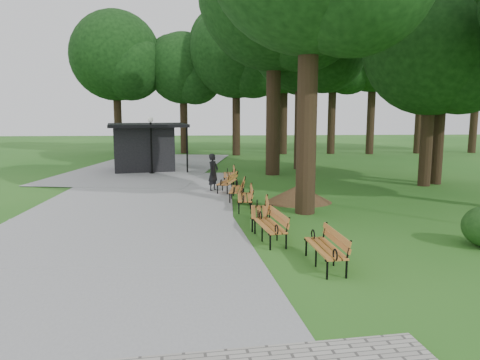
{
  "coord_description": "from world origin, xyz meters",
  "views": [
    {
      "loc": [
        -0.89,
        -15.41,
        3.7
      ],
      "look_at": [
        0.17,
        1.25,
        1.1
      ],
      "focal_mm": 34.15,
      "sensor_mm": 36.0,
      "label": 1
    }
  ],
  "objects": [
    {
      "name": "bench_5",
      "position": [
        -0.18,
        4.92,
        0.44
      ],
      "size": [
        1.17,
        2.0,
        0.88
      ],
      "primitive_type": null,
      "rotation": [
        0.0,
        0.0,
        -1.87
      ],
      "color": "#C06E2C",
      "rests_on": "ground"
    },
    {
      "name": "bench_2",
      "position": [
        0.63,
        -1.2,
        0.44
      ],
      "size": [
        0.8,
        1.95,
        0.88
      ],
      "primitive_type": null,
      "rotation": [
        0.0,
        0.0,
        -1.65
      ],
      "color": "#C06E2C",
      "rests_on": "ground"
    },
    {
      "name": "person",
      "position": [
        -0.8,
        5.11,
        0.85
      ],
      "size": [
        0.67,
        0.75,
        1.71
      ],
      "primitive_type": "imported",
      "rotation": [
        0.0,
        0.0,
        1.03
      ],
      "color": "black",
      "rests_on": "ground"
    },
    {
      "name": "bench_6",
      "position": [
        -0.02,
        7.14,
        0.44
      ],
      "size": [
        0.68,
        1.91,
        0.88
      ],
      "primitive_type": null,
      "rotation": [
        0.0,
        0.0,
        -1.59
      ],
      "color": "#C06E2C",
      "rests_on": "ground"
    },
    {
      "name": "bench_4",
      "position": [
        0.16,
        2.99,
        0.44
      ],
      "size": [
        0.88,
        1.97,
        0.88
      ],
      "primitive_type": null,
      "rotation": [
        0.0,
        0.0,
        -1.7
      ],
      "color": "#C06E2C",
      "rests_on": "ground"
    },
    {
      "name": "bench_0",
      "position": [
        1.78,
        -5.16,
        0.44
      ],
      "size": [
        0.78,
        1.94,
        0.88
      ],
      "primitive_type": null,
      "rotation": [
        0.0,
        0.0,
        -1.5
      ],
      "color": "#C06E2C",
      "rests_on": "ground"
    },
    {
      "name": "lawn_tree_5",
      "position": [
        10.31,
        6.47,
        6.8
      ],
      "size": [
        6.15,
        6.15,
        9.91
      ],
      "color": "black",
      "rests_on": "ground"
    },
    {
      "name": "lawn_tree_4",
      "position": [
        4.64,
        12.61,
        7.96
      ],
      "size": [
        6.61,
        6.61,
        11.33
      ],
      "color": "black",
      "rests_on": "ground"
    },
    {
      "name": "lawn_tree_1",
      "position": [
        9.47,
        5.96,
        6.56
      ],
      "size": [
        6.39,
        6.39,
        9.79
      ],
      "color": "black",
      "rests_on": "ground"
    },
    {
      "name": "lamp_post",
      "position": [
        -4.3,
        10.87,
        2.35
      ],
      "size": [
        0.32,
        0.32,
        3.28
      ],
      "color": "black",
      "rests_on": "ground"
    },
    {
      "name": "bench_3",
      "position": [
        0.34,
        1.25,
        0.44
      ],
      "size": [
        0.73,
        1.93,
        0.88
      ],
      "primitive_type": null,
      "rotation": [
        0.0,
        0.0,
        -1.62
      ],
      "color": "#C06E2C",
      "rests_on": "ground"
    },
    {
      "name": "ground",
      "position": [
        0.0,
        0.0,
        0.0
      ],
      "size": [
        100.0,
        100.0,
        0.0
      ],
      "primitive_type": "plane",
      "color": "#255F1B",
      "rests_on": "ground"
    },
    {
      "name": "bench_1",
      "position": [
        0.74,
        -2.98,
        0.44
      ],
      "size": [
        0.92,
        1.98,
        0.88
      ],
      "primitive_type": null,
      "rotation": [
        0.0,
        0.0,
        -1.42
      ],
      "color": "#C06E2C",
      "rests_on": "ground"
    },
    {
      "name": "dirt_mound",
      "position": [
        2.59,
        2.38,
        0.35
      ],
      "size": [
        2.25,
        2.25,
        0.69
      ],
      "primitive_type": "cone",
      "color": "#47301C",
      "rests_on": "ground"
    },
    {
      "name": "tree_backdrop",
      "position": [
        6.39,
        22.63,
        7.9
      ],
      "size": [
        37.49,
        9.6,
        15.81
      ],
      "primitive_type": null,
      "color": "black",
      "rests_on": "ground"
    },
    {
      "name": "kiosk",
      "position": [
        -4.99,
        12.53,
        1.42
      ],
      "size": [
        5.23,
        4.76,
        2.84
      ],
      "primitive_type": null,
      "rotation": [
        0.0,
        0.0,
        0.2
      ],
      "color": "black",
      "rests_on": "ground"
    },
    {
      "name": "path",
      "position": [
        -4.0,
        3.0,
        0.03
      ],
      "size": [
        12.0,
        38.0,
        0.06
      ],
      "primitive_type": "cube",
      "color": "gray",
      "rests_on": "ground"
    }
  ]
}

